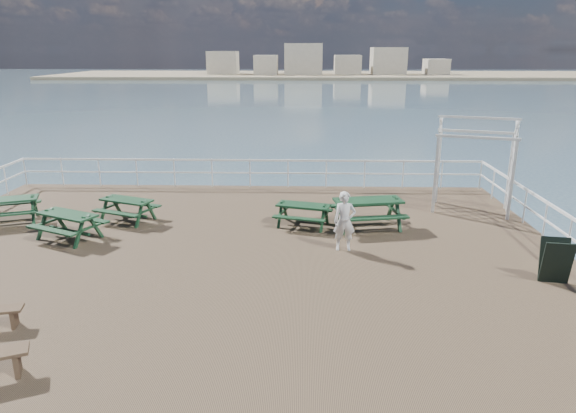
# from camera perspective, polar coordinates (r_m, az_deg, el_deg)

# --- Properties ---
(ground) EXTENTS (18.00, 14.00, 0.30)m
(ground) POSITION_cam_1_polar(r_m,az_deg,el_deg) (13.67, -7.07, -5.75)
(ground) COLOR brown
(ground) RESTS_ON ground
(sea_backdrop) EXTENTS (300.00, 300.00, 9.20)m
(sea_backdrop) POSITION_cam_1_polar(r_m,az_deg,el_deg) (147.01, 5.96, 14.72)
(sea_backdrop) COLOR #405C6D
(sea_backdrop) RESTS_ON ground
(railing) EXTENTS (17.77, 13.76, 1.10)m
(railing) POSITION_cam_1_polar(r_m,az_deg,el_deg) (15.75, -6.09, 1.31)
(railing) COLOR silver
(railing) RESTS_ON ground
(picnic_table_a) EXTENTS (2.18, 1.98, 0.87)m
(picnic_table_a) POSITION_cam_1_polar(r_m,az_deg,el_deg) (17.89, -28.79, 0.11)
(picnic_table_a) COLOR #12331B
(picnic_table_a) RESTS_ON ground
(picnic_table_b) EXTENTS (2.00, 1.82, 0.79)m
(picnic_table_b) POSITION_cam_1_polar(r_m,az_deg,el_deg) (16.65, -17.47, 0.15)
(picnic_table_b) COLOR #12331B
(picnic_table_b) RESTS_ON ground
(picnic_table_c) EXTENTS (2.26, 1.95, 0.98)m
(picnic_table_c) POSITION_cam_1_polar(r_m,az_deg,el_deg) (15.46, 8.88, -0.07)
(picnic_table_c) COLOR #12331B
(picnic_table_c) RESTS_ON ground
(picnic_table_d) EXTENTS (2.17, 2.00, 0.85)m
(picnic_table_d) POSITION_cam_1_polar(r_m,az_deg,el_deg) (15.62, -23.25, -1.43)
(picnic_table_d) COLOR #12331B
(picnic_table_d) RESTS_ON ground
(picnic_table_e) EXTENTS (1.85, 1.64, 0.77)m
(picnic_table_e) POSITION_cam_1_polar(r_m,az_deg,el_deg) (15.43, 1.71, -0.42)
(picnic_table_e) COLOR #12331B
(picnic_table_e) RESTS_ON ground
(trellis_arbor) EXTENTS (2.77, 2.02, 3.09)m
(trellis_arbor) POSITION_cam_1_polar(r_m,az_deg,el_deg) (17.77, 19.91, 3.85)
(trellis_arbor) COLOR silver
(trellis_arbor) RESTS_ON ground
(sandwich_board) EXTENTS (0.71, 0.58, 1.05)m
(sandwich_board) POSITION_cam_1_polar(r_m,az_deg,el_deg) (13.18, 27.59, -5.44)
(sandwich_board) COLOR black
(sandwich_board) RESTS_ON ground
(person) EXTENTS (0.59, 0.40, 1.59)m
(person) POSITION_cam_1_polar(r_m,az_deg,el_deg) (13.57, 6.30, -1.63)
(person) COLOR silver
(person) RESTS_ON ground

